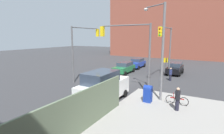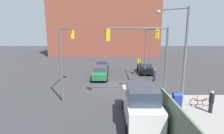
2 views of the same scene
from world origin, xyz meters
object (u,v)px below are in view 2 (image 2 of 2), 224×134
Objects in this scene: mailbox_blue at (177,100)px; hatchback_black at (145,67)px; sedan_green at (100,72)px; pedestrian_crossing at (211,101)px; traffic_signal_se_corner at (66,47)px; van_white_delivery at (140,103)px; bicycle_at_crosswalk at (152,70)px; street_lamp_corner at (181,49)px; pedestrian_waiting at (154,75)px; coupe_blue at (102,65)px; bicycle_leaning_on_fence at (200,102)px; traffic_signal_ne_corner at (143,50)px.

hatchback_black reaches higher than mailbox_blue.
pedestrian_crossing is (10.10, 9.05, 0.06)m from sedan_green.
van_white_delivery is at bearing 48.49° from traffic_signal_se_corner.
van_white_delivery is 3.09× the size of bicycle_at_crosswalk.
street_lamp_corner is 8.00m from pedestrian_waiting.
street_lamp_corner is 1.81× the size of sedan_green.
sedan_green reaches higher than mailbox_blue.
hatchback_black and coupe_blue have the same top height.
sedan_green is at bearing -145.01° from mailbox_blue.
van_white_delivery is at bearing -12.24° from hatchback_black.
traffic_signal_se_corner is 1.53× the size of coupe_blue.
coupe_blue is at bearing 161.82° from pedestrian_waiting.
van_white_delivery is at bearing -66.26° from bicycle_leaning_on_fence.
hatchback_black reaches higher than pedestrian_waiting.
traffic_signal_se_corner is 4.03× the size of pedestrian_waiting.
hatchback_black is (-11.57, -0.54, -3.86)m from street_lamp_corner.
mailbox_blue is at bearing 55.95° from traffic_signal_ne_corner.
traffic_signal_ne_corner is 8.00m from pedestrian_waiting.
traffic_signal_se_corner is at bearing -46.50° from hatchback_black.
traffic_signal_ne_corner is 3.73× the size of pedestrian_crossing.
traffic_signal_ne_corner is at bearing -103.64° from pedestrian_crossing.
hatchback_black is 2.56× the size of bicycle_leaning_on_fence.
traffic_signal_se_corner is 3.71× the size of bicycle_at_crosswalk.
bicycle_at_crosswalk is (-12.40, -1.20, 0.00)m from bicycle_leaning_on_fence.
bicycle_at_crosswalk is at bearing 162.73° from traffic_signal_ne_corner.
pedestrian_waiting is at bearing 3.05° from hatchback_black.
traffic_signal_se_corner is 13.58m from hatchback_black.
coupe_blue is at bearing -106.10° from hatchback_black.
street_lamp_corner reaches higher than pedestrian_waiting.
sedan_green reaches higher than bicycle_leaning_on_fence.
sedan_green is at bearing -162.97° from van_white_delivery.
pedestrian_crossing is (13.37, 2.44, 0.06)m from hatchback_black.
bicycle_leaning_on_fence is (0.61, 1.70, -4.35)m from street_lamp_corner.
mailbox_blue is 0.89× the size of pedestrian_waiting.
hatchback_black is 14.89m from van_white_delivery.
van_white_delivery is 15.39m from bicycle_at_crosswalk.
van_white_delivery is (1.77, -3.20, 0.52)m from mailbox_blue.
traffic_signal_se_corner is 3.73× the size of pedestrian_crossing.
pedestrian_crossing is (-1.17, 5.60, -0.37)m from van_white_delivery.
traffic_signal_ne_corner reaches higher than sedan_green.
street_lamp_corner is at bearing -122.05° from pedestrian_crossing.
van_white_delivery reaches higher than sedan_green.
traffic_signal_ne_corner is at bearing -17.27° from bicycle_at_crosswalk.
mailbox_blue is 0.82× the size of pedestrian_crossing.
pedestrian_crossing is at bearing -50.80° from pedestrian_waiting.
bicycle_leaning_on_fence is 12.46m from bicycle_at_crosswalk.
bicycle_leaning_on_fence is at bearing 44.82° from sedan_green.
pedestrian_waiting is (-6.99, -0.29, -3.87)m from street_lamp_corner.
bicycle_at_crosswalk is at bearing 164.13° from van_white_delivery.
van_white_delivery is at bearing 11.92° from coupe_blue.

